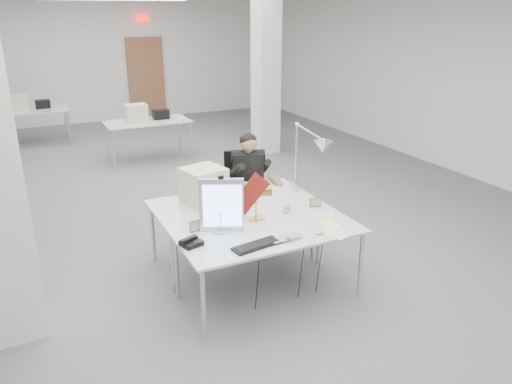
# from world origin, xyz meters

# --- Properties ---
(room_shell) EXTENTS (10.04, 14.04, 3.24)m
(room_shell) POSITION_xyz_m (0.04, 0.13, 1.69)
(room_shell) COLOR #59595B
(room_shell) RESTS_ON ground
(desk_main) EXTENTS (1.80, 0.90, 0.02)m
(desk_main) POSITION_xyz_m (0.00, -2.50, 0.74)
(desk_main) COLOR silver
(desk_main) RESTS_ON room_shell
(desk_second) EXTENTS (1.80, 0.90, 0.02)m
(desk_second) POSITION_xyz_m (0.00, -1.60, 0.74)
(desk_second) COLOR silver
(desk_second) RESTS_ON room_shell
(bg_desk_a) EXTENTS (1.60, 0.80, 0.02)m
(bg_desk_a) POSITION_xyz_m (0.20, 3.00, 0.74)
(bg_desk_a) COLOR silver
(bg_desk_a) RESTS_ON room_shell
(bg_desk_b) EXTENTS (1.60, 0.80, 0.02)m
(bg_desk_b) POSITION_xyz_m (-1.80, 5.20, 0.74)
(bg_desk_b) COLOR silver
(bg_desk_b) RESTS_ON room_shell
(office_chair) EXTENTS (0.65, 0.65, 1.04)m
(office_chair) POSITION_xyz_m (0.50, -0.92, 0.52)
(office_chair) COLOR black
(office_chair) RESTS_ON room_shell
(seated_person) EXTENTS (0.58, 0.65, 0.80)m
(seated_person) POSITION_xyz_m (0.50, -0.97, 0.90)
(seated_person) COLOR black
(seated_person) RESTS_ON office_chair
(monitor) EXTENTS (0.41, 0.22, 0.53)m
(monitor) POSITION_xyz_m (-0.41, -2.29, 1.02)
(monitor) COLOR silver
(monitor) RESTS_ON desk_main
(pennant) EXTENTS (0.44, 0.10, 0.48)m
(pennant) POSITION_xyz_m (-0.15, -2.33, 1.08)
(pennant) COLOR maroon
(pennant) RESTS_ON monitor
(keyboard) EXTENTS (0.49, 0.23, 0.02)m
(keyboard) POSITION_xyz_m (-0.26, -2.76, 0.77)
(keyboard) COLOR black
(keyboard) RESTS_ON desk_main
(laptop) EXTENTS (0.33, 0.23, 0.03)m
(laptop) POSITION_xyz_m (0.05, -2.79, 0.77)
(laptop) COLOR silver
(laptop) RESTS_ON desk_main
(mouse) EXTENTS (0.09, 0.07, 0.03)m
(mouse) POSITION_xyz_m (0.40, -2.78, 0.77)
(mouse) COLOR silver
(mouse) RESTS_ON desk_main
(bankers_lamp) EXTENTS (0.32, 0.20, 0.34)m
(bankers_lamp) POSITION_xyz_m (0.00, -2.20, 0.93)
(bankers_lamp) COLOR gold
(bankers_lamp) RESTS_ON desk_main
(desk_phone) EXTENTS (0.22, 0.21, 0.05)m
(desk_phone) POSITION_xyz_m (-0.79, -2.47, 0.78)
(desk_phone) COLOR black
(desk_phone) RESTS_ON desk_main
(picture_frame_left) EXTENTS (0.15, 0.05, 0.11)m
(picture_frame_left) POSITION_xyz_m (-0.65, -2.19, 0.81)
(picture_frame_left) COLOR #B1804C
(picture_frame_left) RESTS_ON desk_main
(picture_frame_right) EXTENTS (0.13, 0.07, 0.10)m
(picture_frame_right) POSITION_xyz_m (0.74, -2.16, 0.81)
(picture_frame_right) COLOR olive
(picture_frame_right) RESTS_ON desk_main
(desk_clock) EXTENTS (0.09, 0.03, 0.09)m
(desk_clock) POSITION_xyz_m (0.38, -2.18, 0.81)
(desk_clock) COLOR #A8A8AC
(desk_clock) RESTS_ON desk_main
(paper_stack_a) EXTENTS (0.30, 0.36, 0.01)m
(paper_stack_a) POSITION_xyz_m (0.55, -2.82, 0.76)
(paper_stack_a) COLOR silver
(paper_stack_a) RESTS_ON desk_main
(paper_stack_b) EXTENTS (0.18, 0.24, 0.01)m
(paper_stack_b) POSITION_xyz_m (0.61, -2.63, 0.76)
(paper_stack_b) COLOR #FBF496
(paper_stack_b) RESTS_ON desk_main
(paper_stack_c) EXTENTS (0.24, 0.22, 0.01)m
(paper_stack_c) POSITION_xyz_m (0.69, -2.41, 0.76)
(paper_stack_c) COLOR silver
(paper_stack_c) RESTS_ON desk_main
(beige_monitor) EXTENTS (0.50, 0.49, 0.40)m
(beige_monitor) POSITION_xyz_m (-0.31, -1.51, 0.96)
(beige_monitor) COLOR beige
(beige_monitor) RESTS_ON desk_second
(architect_lamp) EXTENTS (0.48, 0.82, 1.00)m
(architect_lamp) POSITION_xyz_m (0.80, -1.87, 1.25)
(architect_lamp) COLOR #BAB9BE
(architect_lamp) RESTS_ON desk_second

